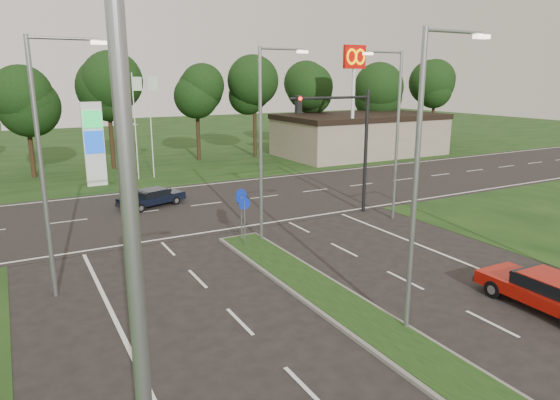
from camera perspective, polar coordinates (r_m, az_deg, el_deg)
verge_far at (r=60.69m, az=-19.68°, el=5.78°), size 160.00×50.00×0.02m
cross_road at (r=30.94m, az=-10.13°, el=-0.71°), size 160.00×12.00×0.02m
median_kerb at (r=14.76m, az=17.28°, el=-17.82°), size 2.00×26.00×0.12m
commercial_building at (r=51.53m, az=9.10°, el=7.36°), size 16.00×9.00×4.00m
streetlight_median_near at (r=14.98m, az=15.87°, el=3.41°), size 2.53×0.22×9.00m
streetlight_median_far at (r=23.11m, az=-1.79°, el=7.42°), size 2.53×0.22×9.00m
streetlight_left_near at (r=5.27m, az=-13.48°, el=-15.79°), size 2.53×0.22×9.00m
streetlight_left_far at (r=18.68m, az=-25.14°, el=4.60°), size 2.53×0.22×9.00m
streetlight_right_far at (r=27.51m, az=12.99°, el=8.11°), size 2.53×0.22×9.00m
traffic_signal at (r=28.09m, az=7.74°, el=7.57°), size 5.10×0.42×7.00m
median_signs at (r=23.65m, az=-4.33°, el=-0.76°), size 1.16×1.76×2.38m
gas_pylon at (r=38.20m, az=-20.20°, el=6.28°), size 5.80×1.26×8.00m
mcdonalds_sign at (r=45.60m, az=8.47°, el=14.10°), size 2.20×0.47×10.40m
treeline_far at (r=45.42m, az=-17.04°, el=12.20°), size 6.00×6.00×9.90m
red_sedan at (r=19.32m, az=28.23°, el=-9.13°), size 1.91×4.49×1.23m
navy_sedan at (r=31.26m, az=-14.44°, el=0.30°), size 4.20×2.77×1.07m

